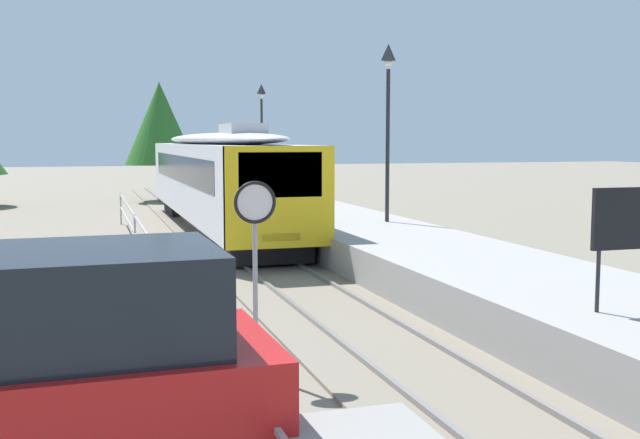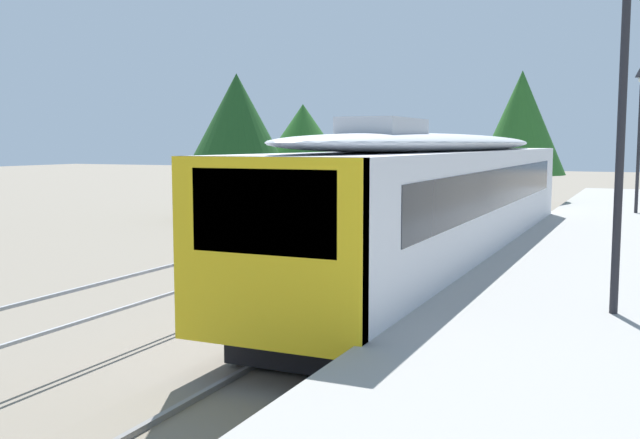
# 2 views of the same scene
# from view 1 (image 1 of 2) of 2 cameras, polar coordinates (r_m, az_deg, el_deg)

# --- Properties ---
(ground_plane) EXTENTS (160.00, 160.00, 0.00)m
(ground_plane) POSITION_cam_1_polar(r_m,az_deg,el_deg) (23.70, -13.10, -2.38)
(ground_plane) COLOR slate
(track_rails) EXTENTS (3.20, 60.00, 0.14)m
(track_rails) POSITION_cam_1_polar(r_m,az_deg,el_deg) (24.09, -5.96, -2.04)
(track_rails) COLOR slate
(track_rails) RESTS_ON ground
(commuter_train) EXTENTS (2.82, 18.71, 3.74)m
(commuter_train) POSITION_cam_1_polar(r_m,az_deg,el_deg) (27.89, -7.65, 3.38)
(commuter_train) COLOR silver
(commuter_train) RESTS_ON track_rails
(station_platform) EXTENTS (3.90, 60.00, 0.90)m
(station_platform) POSITION_cam_1_polar(r_m,az_deg,el_deg) (24.87, 1.39, -0.80)
(station_platform) COLOR #999691
(station_platform) RESTS_ON ground
(platform_lamp_mid_platform) EXTENTS (0.34, 0.34, 5.35)m
(platform_lamp_mid_platform) POSITION_cam_1_polar(r_m,az_deg,el_deg) (23.21, 5.13, 9.02)
(platform_lamp_mid_platform) COLOR #232328
(platform_lamp_mid_platform) RESTS_ON station_platform
(platform_lamp_far_end) EXTENTS (0.34, 0.34, 5.35)m
(platform_lamp_far_end) POSITION_cam_1_polar(r_m,az_deg,el_deg) (39.57, -4.40, 7.75)
(platform_lamp_far_end) COLOR #232328
(platform_lamp_far_end) RESTS_ON station_platform
(platform_notice_board) EXTENTS (1.20, 0.08, 1.80)m
(platform_notice_board) POSITION_cam_1_polar(r_m,az_deg,el_deg) (11.86, 22.11, -0.22)
(platform_notice_board) COLOR #232328
(platform_notice_board) RESTS_ON station_platform
(speed_limit_sign) EXTENTS (0.61, 0.10, 2.81)m
(speed_limit_sign) POSITION_cam_1_polar(r_m,az_deg,el_deg) (10.82, -4.90, -0.69)
(speed_limit_sign) COLOR #9EA0A5
(speed_limit_sign) RESTS_ON ground
(carpark_fence) EXTENTS (0.06, 36.06, 1.25)m
(carpark_fence) POSITION_cam_1_polar(r_m,az_deg,el_deg) (13.69, -11.40, -4.53)
(carpark_fence) COLOR #9EA0A5
(carpark_fence) RESTS_ON ground
(parked_hatchback_blue) EXTENTS (4.09, 1.98, 1.53)m
(parked_hatchback_blue) POSITION_cam_1_polar(r_m,az_deg,el_deg) (12.66, -21.11, -6.22)
(parked_hatchback_blue) COLOR navy
(parked_hatchback_blue) RESTS_ON ground
(tree_distant_left) EXTENTS (3.85, 3.85, 6.56)m
(tree_distant_left) POSITION_cam_1_polar(r_m,az_deg,el_deg) (42.79, -11.93, 7.06)
(tree_distant_left) COLOR brown
(tree_distant_left) RESTS_ON ground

